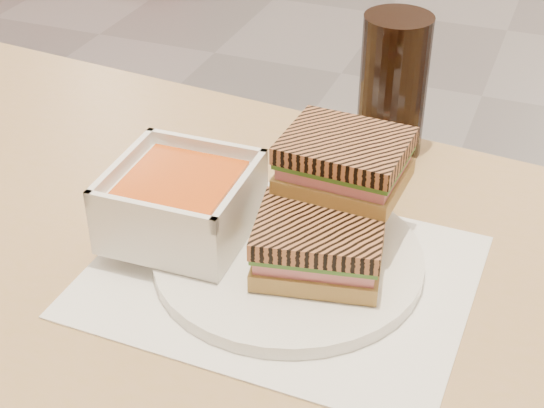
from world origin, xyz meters
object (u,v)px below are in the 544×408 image
(panini_lower, at_px, (319,244))
(cola_glass, at_px, (393,86))
(plate, at_px, (289,259))
(soup_bowl, at_px, (182,204))
(main_table, at_px, (217,365))

(panini_lower, height_order, cola_glass, cola_glass)
(plate, xyz_separation_m, soup_bowl, (-0.11, -0.00, 0.04))
(main_table, height_order, soup_bowl, soup_bowl)
(soup_bowl, height_order, panini_lower, soup_bowl)
(plate, bearing_deg, cola_glass, 82.77)
(soup_bowl, relative_size, panini_lower, 1.02)
(plate, distance_m, cola_glass, 0.27)
(plate, xyz_separation_m, cola_glass, (0.03, 0.26, 0.07))
(main_table, bearing_deg, cola_glass, 72.76)
(soup_bowl, height_order, cola_glass, cola_glass)
(cola_glass, bearing_deg, panini_lower, -89.82)
(plate, relative_size, panini_lower, 1.97)
(main_table, xyz_separation_m, plate, (0.06, 0.04, 0.12))
(cola_glass, bearing_deg, plate, -97.23)
(main_table, distance_m, plate, 0.14)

